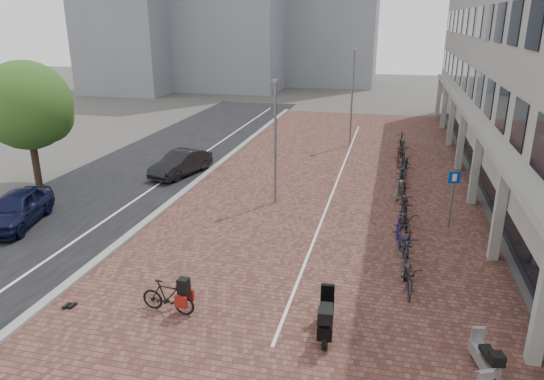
% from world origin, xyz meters
% --- Properties ---
extents(ground, '(140.00, 140.00, 0.00)m').
position_xyz_m(ground, '(0.00, 0.00, 0.00)').
color(ground, '#474442').
rests_on(ground, ground).
extents(plaza_brick, '(14.50, 42.00, 0.04)m').
position_xyz_m(plaza_brick, '(2.00, 12.00, 0.01)').
color(plaza_brick, brown).
rests_on(plaza_brick, ground).
extents(street_asphalt, '(8.00, 50.00, 0.03)m').
position_xyz_m(street_asphalt, '(-9.00, 12.00, 0.01)').
color(street_asphalt, black).
rests_on(street_asphalt, ground).
extents(curb, '(0.35, 42.00, 0.14)m').
position_xyz_m(curb, '(-5.10, 12.00, 0.07)').
color(curb, gray).
rests_on(curb, ground).
extents(lane_line, '(0.12, 44.00, 0.00)m').
position_xyz_m(lane_line, '(-7.00, 12.00, 0.02)').
color(lane_line, white).
rests_on(lane_line, street_asphalt).
extents(parking_line, '(0.10, 30.00, 0.00)m').
position_xyz_m(parking_line, '(2.20, 12.00, 0.04)').
color(parking_line, white).
rests_on(parking_line, plaza_brick).
extents(car_navy, '(2.73, 4.64, 1.48)m').
position_xyz_m(car_navy, '(-10.34, 2.66, 0.74)').
color(car_navy, black).
rests_on(car_navy, ground).
extents(car_dark, '(2.47, 4.37, 1.36)m').
position_xyz_m(car_dark, '(-6.50, 11.05, 0.68)').
color(car_dark, black).
rests_on(car_dark, ground).
extents(hero_bike, '(1.76, 0.62, 1.22)m').
position_xyz_m(hero_bike, '(-1.22, -2.04, 0.54)').
color(hero_bike, black).
rests_on(hero_bike, ground).
extents(shoes, '(0.44, 0.38, 0.10)m').
position_xyz_m(shoes, '(-4.26, -2.57, 0.05)').
color(shoes, black).
rests_on(shoes, ground).
extents(scooter_front, '(0.79, 1.52, 1.00)m').
position_xyz_m(scooter_front, '(7.50, -2.72, 0.50)').
color(scooter_front, '#999A9E').
rests_on(scooter_front, ground).
extents(scooter_mid, '(0.73, 1.87, 1.26)m').
position_xyz_m(scooter_mid, '(3.50, -2.07, 0.63)').
color(scooter_mid, black).
rests_on(scooter_mid, ground).
extents(parking_sign, '(0.50, 0.23, 2.48)m').
position_xyz_m(parking_sign, '(7.50, 6.70, 1.67)').
color(parking_sign, slate).
rests_on(parking_sign, ground).
extents(lamp_near, '(0.12, 0.12, 5.76)m').
position_xyz_m(lamp_near, '(-0.30, 7.86, 2.88)').
color(lamp_near, gray).
rests_on(lamp_near, ground).
extents(lamp_far, '(0.12, 0.12, 6.49)m').
position_xyz_m(lamp_far, '(2.09, 20.10, 3.24)').
color(lamp_far, slate).
rests_on(lamp_far, ground).
extents(street_tree, '(4.46, 4.46, 6.48)m').
position_xyz_m(street_tree, '(-12.90, 7.54, 4.12)').
color(street_tree, '#382619').
rests_on(street_tree, ground).
extents(bike_row, '(1.28, 21.44, 1.05)m').
position_xyz_m(bike_row, '(5.62, 10.65, 0.52)').
color(bike_row, '#232328').
rests_on(bike_row, ground).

